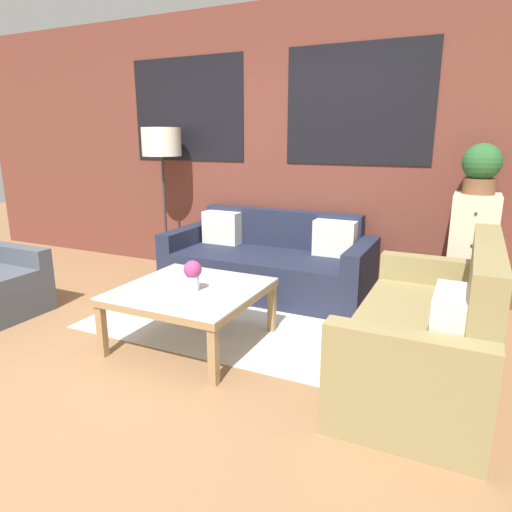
{
  "coord_description": "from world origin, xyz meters",
  "views": [
    {
      "loc": [
        2.02,
        -2.06,
        1.51
      ],
      "look_at": [
        0.44,
        1.25,
        0.55
      ],
      "focal_mm": 32.0,
      "sensor_mm": 36.0,
      "label": 1
    }
  ],
  "objects": [
    {
      "name": "ground_plane",
      "position": [
        0.0,
        0.0,
        0.0
      ],
      "size": [
        16.0,
        16.0,
        0.0
      ],
      "primitive_type": "plane",
      "color": "#8E6642"
    },
    {
      "name": "wall_back_brick",
      "position": [
        0.0,
        2.44,
        1.41
      ],
      "size": [
        8.4,
        0.09,
        2.8
      ],
      "color": "brown",
      "rests_on": "ground_plane"
    },
    {
      "name": "rug",
      "position": [
        0.22,
        1.2,
        0.0
      ],
      "size": [
        2.18,
        1.61,
        0.0
      ],
      "color": "silver",
      "rests_on": "ground_plane"
    },
    {
      "name": "couch_dark",
      "position": [
        0.25,
        1.95,
        0.28
      ],
      "size": [
        2.02,
        0.88,
        0.78
      ],
      "color": "#1E2338",
      "rests_on": "ground_plane"
    },
    {
      "name": "settee_vintage",
      "position": [
        1.87,
        0.77,
        0.31
      ],
      "size": [
        0.8,
        1.67,
        0.92
      ],
      "color": "olive",
      "rests_on": "ground_plane"
    },
    {
      "name": "coffee_table",
      "position": [
        0.22,
        0.6,
        0.38
      ],
      "size": [
        0.98,
        0.98,
        0.44
      ],
      "color": "silver",
      "rests_on": "ground_plane"
    },
    {
      "name": "floor_lamp",
      "position": [
        -1.08,
        2.06,
        1.4
      ],
      "size": [
        0.42,
        0.42,
        1.61
      ],
      "color": "#2D2D2D",
      "rests_on": "ground_plane"
    },
    {
      "name": "drawer_cabinet",
      "position": [
        2.05,
        2.16,
        0.53
      ],
      "size": [
        0.36,
        0.43,
        1.05
      ],
      "color": "beige",
      "rests_on": "ground_plane"
    },
    {
      "name": "potted_plant",
      "position": [
        2.05,
        2.16,
        1.27
      ],
      "size": [
        0.31,
        0.31,
        0.41
      ],
      "color": "brown",
      "rests_on": "drawer_cabinet"
    },
    {
      "name": "flower_vase",
      "position": [
        0.28,
        0.55,
        0.57
      ],
      "size": [
        0.13,
        0.13,
        0.22
      ],
      "color": "silver",
      "rests_on": "coffee_table"
    }
  ]
}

